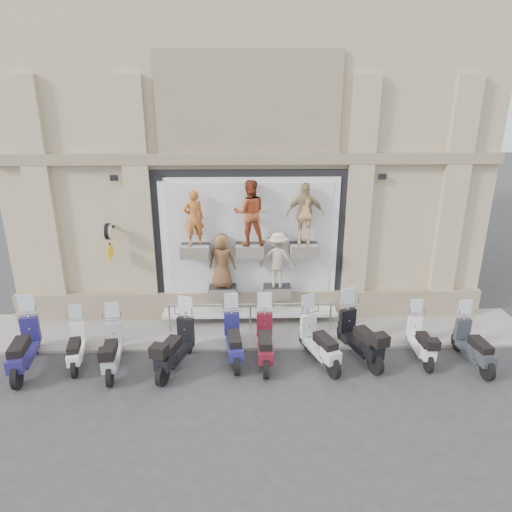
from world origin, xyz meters
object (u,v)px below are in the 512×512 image
at_px(scooter_b, 75,339).
at_px(scooter_e, 234,332).
at_px(guard_rail, 250,318).
at_px(scooter_i, 422,334).
at_px(scooter_c, 111,342).
at_px(scooter_f, 265,333).
at_px(scooter_a, 22,339).
at_px(scooter_d, 175,338).
at_px(clock_sign_bracket, 109,236).
at_px(scooter_h, 360,329).
at_px(scooter_g, 320,334).
at_px(scooter_j, 475,338).

relative_size(scooter_b, scooter_e, 0.88).
xyz_separation_m(guard_rail, scooter_i, (4.38, -1.45, 0.24)).
relative_size(scooter_c, scooter_i, 1.10).
distance_m(scooter_b, scooter_e, 3.99).
distance_m(scooter_b, scooter_f, 4.79).
bearing_deg(guard_rail, scooter_a, -163.08).
bearing_deg(scooter_d, scooter_c, -161.72).
bearing_deg(scooter_f, scooter_d, -172.55).
height_order(scooter_d, scooter_f, scooter_d).
bearing_deg(scooter_b, clock_sign_bracket, 62.51).
distance_m(scooter_a, scooter_e, 5.17).
distance_m(scooter_d, scooter_h, 4.69).
relative_size(scooter_c, scooter_h, 0.91).
relative_size(scooter_d, scooter_f, 1.02).
distance_m(guard_rail, scooter_g, 2.36).
distance_m(scooter_c, scooter_j, 9.05).
relative_size(guard_rail, scooter_j, 2.72).
bearing_deg(scooter_e, scooter_h, -6.79).
bearing_deg(scooter_e, scooter_c, -178.34).
height_order(clock_sign_bracket, scooter_g, clock_sign_bracket).
xyz_separation_m(clock_sign_bracket, scooter_c, (0.45, -2.23, -2.03)).
relative_size(clock_sign_bracket, scooter_a, 0.48).
distance_m(scooter_c, scooter_i, 7.84).
xyz_separation_m(scooter_b, scooter_e, (3.99, 0.11, 0.10)).
height_order(clock_sign_bracket, scooter_b, clock_sign_bracket).
xyz_separation_m(scooter_e, scooter_i, (4.83, -0.09, -0.08)).
xyz_separation_m(scooter_a, scooter_h, (8.41, 0.30, -0.02)).
distance_m(guard_rail, scooter_j, 5.89).
xyz_separation_m(scooter_b, scooter_j, (10.04, -0.30, 0.06)).
distance_m(scooter_b, scooter_j, 10.05).
height_order(scooter_c, scooter_e, scooter_e).
xyz_separation_m(clock_sign_bracket, scooter_h, (6.70, -1.87, -1.95)).
height_order(guard_rail, scooter_g, scooter_g).
height_order(scooter_b, scooter_j, scooter_j).
bearing_deg(scooter_i, scooter_g, -176.56).
relative_size(scooter_e, scooter_i, 1.12).
xyz_separation_m(guard_rail, scooter_f, (0.35, -1.49, 0.35)).
relative_size(scooter_f, scooter_g, 1.01).
bearing_deg(guard_rail, scooter_g, -42.45).
bearing_deg(scooter_j, scooter_a, 175.01).
bearing_deg(clock_sign_bracket, scooter_e, -27.91).
xyz_separation_m(scooter_b, scooter_i, (8.82, 0.02, 0.01)).
distance_m(scooter_d, scooter_g, 3.61).
bearing_deg(scooter_c, scooter_a, 170.48).
bearing_deg(scooter_e, scooter_g, -11.63).
height_order(scooter_a, scooter_h, scooter_a).
relative_size(scooter_g, scooter_j, 1.07).
bearing_deg(scooter_d, scooter_h, 21.55).
xyz_separation_m(scooter_b, scooter_f, (4.79, -0.02, 0.12)).
distance_m(scooter_a, scooter_b, 1.21).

